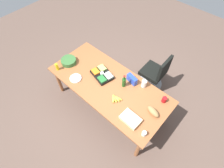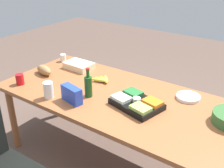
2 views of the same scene
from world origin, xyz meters
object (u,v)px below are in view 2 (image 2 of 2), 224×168
(banana_bunch, at_px, (102,80))
(red_solo_cup, at_px, (20,79))
(sheet_cake, at_px, (79,65))
(mayo_jar, at_px, (48,90))
(veggie_tray, at_px, (137,103))
(conference_table, at_px, (119,102))
(paper_cup, at_px, (63,58))
(wine_bottle, at_px, (88,86))
(chip_bag_blue, at_px, (72,94))
(paper_plate_stack, at_px, (188,97))
(bread_loaf, at_px, (44,70))

(banana_bunch, bearing_deg, red_solo_cup, 39.14)
(sheet_cake, distance_m, mayo_jar, 0.73)
(veggie_tray, bearing_deg, conference_table, -16.03)
(paper_cup, height_order, red_solo_cup, red_solo_cup)
(sheet_cake, relative_size, red_solo_cup, 2.91)
(veggie_tray, xyz_separation_m, wine_bottle, (0.46, 0.09, 0.07))
(sheet_cake, height_order, banana_bunch, sheet_cake)
(mayo_jar, height_order, banana_bunch, mayo_jar)
(red_solo_cup, bearing_deg, mayo_jar, 176.31)
(chip_bag_blue, bearing_deg, banana_bunch, -86.68)
(sheet_cake, relative_size, mayo_jar, 2.05)
(paper_cup, xyz_separation_m, chip_bag_blue, (-0.77, 0.68, 0.03))
(mayo_jar, bearing_deg, veggie_tray, -156.18)
(mayo_jar, bearing_deg, paper_plate_stack, -145.58)
(red_solo_cup, xyz_separation_m, chip_bag_blue, (-0.68, -0.04, 0.02))
(banana_bunch, relative_size, bread_loaf, 0.87)
(conference_table, relative_size, sheet_cake, 7.37)
(chip_bag_blue, height_order, bread_loaf, chip_bag_blue)
(wine_bottle, bearing_deg, bread_loaf, -8.49)
(veggie_tray, xyz_separation_m, paper_plate_stack, (-0.32, -0.40, -0.02))
(wine_bottle, bearing_deg, paper_plate_stack, -147.75)
(red_solo_cup, bearing_deg, chip_bag_blue, -176.84)
(red_solo_cup, bearing_deg, veggie_tray, -165.93)
(paper_plate_stack, height_order, bread_loaf, bread_loaf)
(veggie_tray, bearing_deg, chip_bag_blue, 26.82)
(paper_cup, height_order, bread_loaf, bread_loaf)
(wine_bottle, distance_m, chip_bag_blue, 0.18)
(bread_loaf, bearing_deg, paper_plate_stack, -165.62)
(mayo_jar, relative_size, banana_bunch, 0.74)
(sheet_cake, bearing_deg, conference_table, 158.63)
(wine_bottle, xyz_separation_m, chip_bag_blue, (0.05, 0.17, -0.03))
(paper_cup, height_order, wine_bottle, wine_bottle)
(red_solo_cup, xyz_separation_m, paper_plate_stack, (-1.52, -0.70, -0.04))
(paper_plate_stack, relative_size, banana_bunch, 1.05)
(conference_table, xyz_separation_m, banana_bunch, (0.31, -0.16, 0.09))
(sheet_cake, height_order, mayo_jar, mayo_jar)
(veggie_tray, distance_m, wine_bottle, 0.48)
(conference_table, bearing_deg, paper_cup, -18.30)
(red_solo_cup, distance_m, mayo_jar, 0.45)
(conference_table, distance_m, sheet_cake, 0.82)
(sheet_cake, distance_m, banana_bunch, 0.46)
(wine_bottle, height_order, mayo_jar, wine_bottle)
(conference_table, distance_m, banana_bunch, 0.37)
(paper_cup, xyz_separation_m, veggie_tray, (-1.29, 0.42, -0.01))
(paper_cup, xyz_separation_m, bread_loaf, (-0.11, 0.40, 0.01))
(sheet_cake, relative_size, chip_bag_blue, 1.45)
(paper_plate_stack, relative_size, bread_loaf, 0.92)
(paper_plate_stack, xyz_separation_m, banana_bunch, (0.87, 0.17, 0.01))
(wine_bottle, distance_m, mayo_jar, 0.37)
(red_solo_cup, xyz_separation_m, mayo_jar, (-0.45, 0.03, 0.02))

